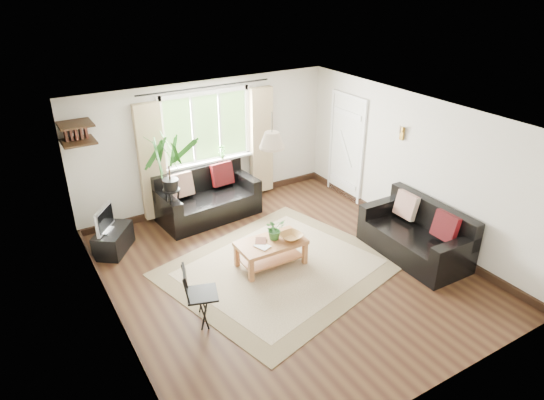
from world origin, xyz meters
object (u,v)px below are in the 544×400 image
tv_stand (114,240)px  coffee_table (271,253)px  palm_stand (171,186)px  folding_chair (202,295)px  sofa_right (415,233)px  sofa_back (208,196)px

tv_stand → coffee_table: bearing=-93.1°
palm_stand → folding_chair: size_ratio=2.11×
folding_chair → sofa_right: bearing=-75.8°
sofa_right → palm_stand: 4.06m
sofa_right → tv_stand: bearing=-121.7°
coffee_table → sofa_right: bearing=-23.7°
sofa_back → coffee_table: bearing=-90.8°
palm_stand → sofa_right: bearing=-42.1°
coffee_table → palm_stand: bearing=116.6°
palm_stand → folding_chair: bearing=-102.3°
tv_stand → sofa_back: bearing=-43.5°
sofa_right → tv_stand: sofa_right is taller
palm_stand → folding_chair: (-0.54, -2.45, -0.46)m
coffee_table → folding_chair: (-1.43, -0.67, 0.20)m
sofa_back → sofa_right: (2.26, -2.90, -0.01)m
sofa_right → folding_chair: folding_chair is taller
coffee_table → palm_stand: 2.10m
tv_stand → palm_stand: (1.08, 0.10, 0.68)m
sofa_right → tv_stand: size_ratio=2.38×
sofa_back → sofa_right: 3.67m
tv_stand → folding_chair: folding_chair is taller
sofa_back → folding_chair: sofa_back is taller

